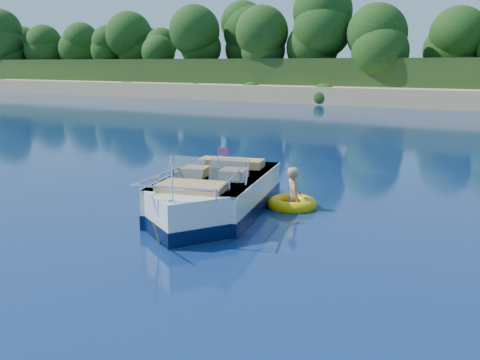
% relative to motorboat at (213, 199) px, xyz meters
% --- Properties ---
extents(ground, '(160.00, 160.00, 0.00)m').
position_rel_motorboat_xyz_m(ground, '(2.68, -0.47, -0.40)').
color(ground, '#0A194A').
rests_on(ground, ground).
extents(motorboat, '(3.10, 6.03, 2.04)m').
position_rel_motorboat_xyz_m(motorboat, '(0.00, 0.00, 0.00)').
color(motorboat, white).
rests_on(motorboat, ground).
extents(tow_tube, '(1.29, 1.29, 0.33)m').
position_rel_motorboat_xyz_m(tow_tube, '(1.35, 1.56, -0.31)').
color(tow_tube, '#E3B305').
rests_on(tow_tube, ground).
extents(boy, '(0.78, 0.93, 1.68)m').
position_rel_motorboat_xyz_m(boy, '(1.39, 1.56, -0.40)').
color(boy, tan).
rests_on(boy, ground).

